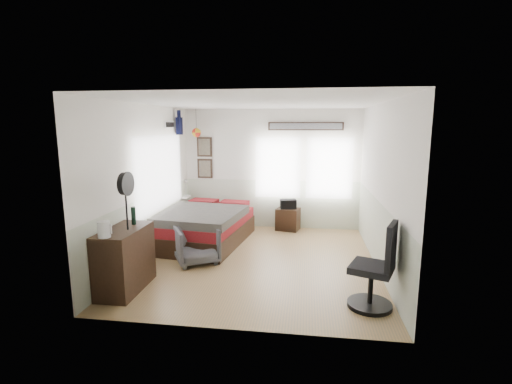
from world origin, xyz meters
TOP-DOWN VIEW (x-y plane):
  - ground_plane at (0.00, 0.00)m, footprint 4.00×4.50m
  - room_shell at (-0.08, 0.19)m, footprint 4.02×4.52m
  - wall_decor at (-1.10, 1.96)m, footprint 3.55×1.32m
  - bed at (-1.23, 0.88)m, footprint 1.80×2.36m
  - dresser at (-1.74, -1.40)m, footprint 0.48×1.00m
  - armchair at (-1.05, -0.22)m, footprint 0.95×0.95m
  - nightstand at (0.40, 2.05)m, footprint 0.57×0.50m
  - task_chair at (1.71, -1.48)m, footprint 0.66×0.66m
  - kettle at (-1.78, -1.80)m, footprint 0.19×0.16m
  - bottle at (-1.70, -1.14)m, footprint 0.07×0.07m
  - stand_fan at (-1.65, -1.41)m, footprint 0.10×0.33m
  - black_bag at (0.40, 2.05)m, footprint 0.39×0.29m

SIDE VIEW (x-z plane):
  - ground_plane at x=0.00m, z-range -0.01..0.00m
  - nightstand at x=0.40m, z-range 0.00..0.49m
  - armchair at x=-1.05m, z-range 0.00..0.64m
  - bed at x=-1.23m, z-range -0.01..0.69m
  - dresser at x=-1.74m, z-range 0.00..0.90m
  - task_chair at x=1.71m, z-range -0.11..1.04m
  - black_bag at x=0.40m, z-range 0.49..0.70m
  - kettle at x=-1.78m, z-range 0.90..1.11m
  - bottle at x=-1.70m, z-range 0.90..1.16m
  - stand_fan at x=-1.65m, z-range 1.13..1.94m
  - room_shell at x=-0.08m, z-range 0.26..2.97m
  - wall_decor at x=-1.10m, z-range 1.38..2.82m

